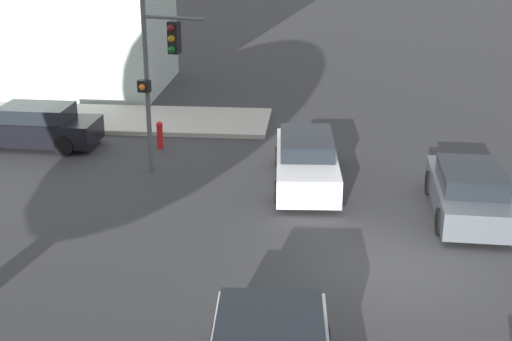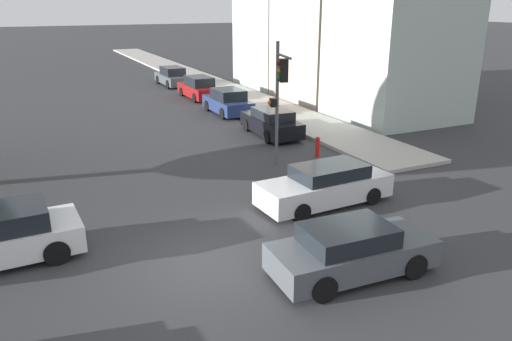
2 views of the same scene
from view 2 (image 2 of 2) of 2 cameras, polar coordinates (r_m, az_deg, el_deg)
The scene contains 12 objects.
ground_plane at distance 13.75m, azimuth -5.02°, elevation -10.24°, with size 300.00×300.00×0.00m, color #333335.
sidewalk_strip at distance 47.74m, azimuth -7.35°, elevation 10.67°, with size 3.49×60.00×0.17m.
rowhouse_backdrop at distance 36.50m, azimuth 8.83°, elevation 16.38°, with size 8.02×20.17×11.49m.
traffic_signal at distance 20.35m, azimuth 2.65°, elevation 9.43°, with size 0.56×2.06×5.16m.
crossing_car_0 at distance 15.06m, azimuth -27.07°, elevation -6.72°, with size 4.17×2.20×1.47m.
crossing_car_1 at distance 13.04m, azimuth 10.83°, elevation -8.98°, with size 4.32×1.99×1.36m.
crossing_car_3 at distance 17.25m, azimuth 7.94°, elevation -1.73°, with size 4.80×2.01×1.40m.
parked_car_0 at distance 26.08m, azimuth 1.77°, elevation 5.48°, with size 1.94×4.38×1.41m.
parked_car_1 at distance 31.30m, azimuth -3.23°, elevation 7.80°, with size 1.93×4.26×1.56m.
parked_car_2 at distance 36.69m, azimuth -6.55°, elevation 9.33°, with size 1.90×4.62×1.59m.
parked_car_3 at distance 42.74m, azimuth -9.54°, elevation 10.51°, with size 1.88×4.77×1.56m.
fire_hydrant at distance 22.66m, azimuth 7.02°, elevation 2.81°, with size 0.22×0.22×0.92m.
Camera 2 is at (-4.09, -11.33, 6.64)m, focal length 35.00 mm.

